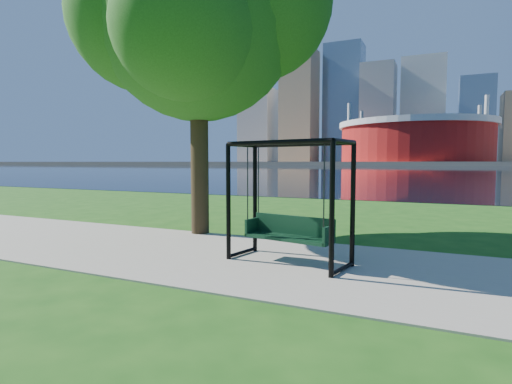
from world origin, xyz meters
The scene contains 8 objects.
ground centered at (0.00, 0.00, 0.00)m, with size 900.00×900.00×0.00m, color #1E5114.
path centered at (0.00, -0.50, 0.01)m, with size 120.00×4.00×0.03m, color #9E937F.
river centered at (0.00, 102.00, 0.01)m, with size 900.00×180.00×0.02m, color black.
far_bank centered at (0.00, 306.00, 1.00)m, with size 900.00×228.00×2.00m, color #937F60.
stadium centered at (-10.00, 235.00, 14.23)m, with size 83.00×83.00×32.00m.
skyline centered at (-4.27, 319.39, 35.89)m, with size 392.00×66.00×96.50m.
swing centered at (0.60, -0.46, 1.06)m, with size 2.28×1.31×2.20m.
park_tree centered at (-2.52, 1.46, 5.42)m, with size 6.29×5.68×7.81m.
Camera 1 is at (3.02, -7.14, 1.83)m, focal length 28.00 mm.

